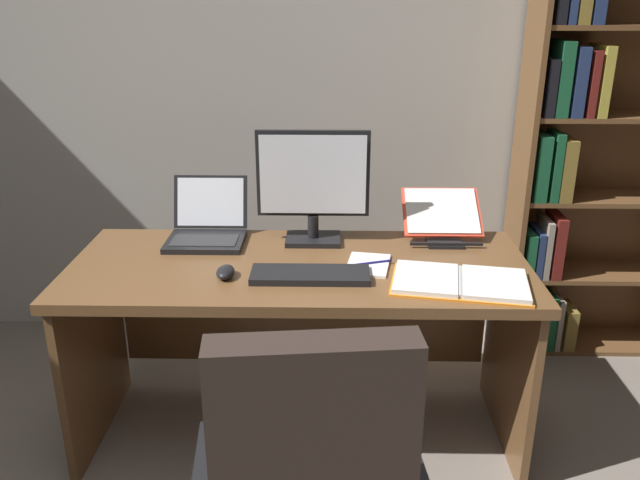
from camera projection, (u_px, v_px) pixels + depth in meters
The scene contains 11 objects.
wall_back at pixel (292, 73), 3.13m from camera, with size 5.66×0.12×2.67m, color #B2ADA3.
desk at pixel (301, 303), 2.56m from camera, with size 1.71×0.72×0.75m.
bookshelf at pixel (587, 160), 3.03m from camera, with size 0.84×0.30×1.96m.
monitor at pixel (313, 187), 2.55m from camera, with size 0.44×0.16×0.45m.
laptop at pixel (207, 228), 2.63m from camera, with size 0.31×0.32×0.23m.
keyboard at pixel (310, 275), 2.29m from camera, with size 0.42×0.15×0.02m, color black.
computer_mouse at pixel (225, 272), 2.29m from camera, with size 0.06×0.10×0.04m, color black.
reading_stand_with_book at pixel (442, 216), 2.66m from camera, with size 0.32×0.29×0.17m.
open_binder at pixel (460, 282), 2.23m from camera, with size 0.51×0.35×0.02m.
notepad at pixel (368, 265), 2.39m from camera, with size 0.15×0.21×0.01m, color white.
pen at pixel (374, 262), 2.39m from camera, with size 0.01×0.01×0.14m, color navy.
Camera 1 is at (0.20, -1.05, 1.70)m, focal length 36.38 mm.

